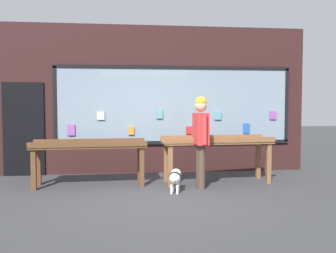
# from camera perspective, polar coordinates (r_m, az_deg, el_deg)

# --- Properties ---
(ground_plane) EXTENTS (40.00, 40.00, 0.00)m
(ground_plane) POSITION_cam_1_polar(r_m,az_deg,el_deg) (6.64, -1.35, -10.60)
(ground_plane) COLOR #38383A
(shopfront_facade) EXTENTS (7.45, 0.29, 3.43)m
(shopfront_facade) POSITION_cam_1_polar(r_m,az_deg,el_deg) (8.83, -2.82, 3.98)
(shopfront_facade) COLOR #331919
(shopfront_facade) RESTS_ON ground_plane
(display_table_left) EXTENTS (2.25, 0.76, 0.90)m
(display_table_left) POSITION_cam_1_polar(r_m,az_deg,el_deg) (7.54, -11.89, -3.44)
(display_table_left) COLOR brown
(display_table_left) RESTS_ON ground_plane
(display_table_right) EXTENTS (2.25, 0.79, 0.95)m
(display_table_right) POSITION_cam_1_polar(r_m,az_deg,el_deg) (7.73, 7.44, -2.92)
(display_table_right) COLOR brown
(display_table_right) RESTS_ON ground_plane
(person_browsing) EXTENTS (0.24, 0.68, 1.75)m
(person_browsing) POSITION_cam_1_polar(r_m,az_deg,el_deg) (7.13, 5.00, -1.19)
(person_browsing) COLOR #4C382D
(person_browsing) RESTS_ON ground_plane
(small_dog) EXTENTS (0.28, 0.52, 0.41)m
(small_dog) POSITION_cam_1_polar(r_m,az_deg,el_deg) (6.89, 1.11, -7.75)
(small_dog) COLOR white
(small_dog) RESTS_ON ground_plane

